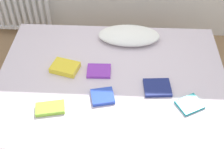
{
  "coord_description": "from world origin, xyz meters",
  "views": [
    {
      "loc": [
        0.09,
        -1.78,
        2.3
      ],
      "look_at": [
        0.0,
        0.05,
        0.48
      ],
      "focal_mm": 47.64,
      "sensor_mm": 36.0,
      "label": 1
    }
  ],
  "objects_px": {
    "textbook_navy": "(157,88)",
    "bed": "(112,96)",
    "pillow": "(129,35)",
    "textbook_purple": "(99,71)",
    "textbook_lime": "(50,108)",
    "textbook_blue": "(103,96)",
    "textbook_yellow": "(65,67)",
    "textbook_teal": "(190,104)",
    "radiator": "(20,10)"
  },
  "relations": [
    {
      "from": "textbook_navy",
      "to": "textbook_purple",
      "type": "xyz_separation_m",
      "value": [
        -0.49,
        0.17,
        -0.0
      ]
    },
    {
      "from": "textbook_navy",
      "to": "bed",
      "type": "bearing_deg",
      "value": 158.11
    },
    {
      "from": "textbook_yellow",
      "to": "bed",
      "type": "bearing_deg",
      "value": 5.19
    },
    {
      "from": "radiator",
      "to": "pillow",
      "type": "height_order",
      "value": "radiator"
    },
    {
      "from": "textbook_yellow",
      "to": "textbook_teal",
      "type": "relative_size",
      "value": 1.23
    },
    {
      "from": "textbook_purple",
      "to": "textbook_yellow",
      "type": "bearing_deg",
      "value": 175.34
    },
    {
      "from": "bed",
      "to": "textbook_yellow",
      "type": "height_order",
      "value": "textbook_yellow"
    },
    {
      "from": "pillow",
      "to": "textbook_purple",
      "type": "height_order",
      "value": "pillow"
    },
    {
      "from": "radiator",
      "to": "pillow",
      "type": "bearing_deg",
      "value": -27.71
    },
    {
      "from": "bed",
      "to": "textbook_blue",
      "type": "bearing_deg",
      "value": -104.32
    },
    {
      "from": "radiator",
      "to": "textbook_navy",
      "type": "xyz_separation_m",
      "value": [
        1.53,
        -1.32,
        0.15
      ]
    },
    {
      "from": "textbook_lime",
      "to": "textbook_purple",
      "type": "distance_m",
      "value": 0.55
    },
    {
      "from": "textbook_purple",
      "to": "bed",
      "type": "bearing_deg",
      "value": -27.16
    },
    {
      "from": "textbook_blue",
      "to": "textbook_navy",
      "type": "xyz_separation_m",
      "value": [
        0.44,
        0.12,
        -0.0
      ]
    },
    {
      "from": "textbook_navy",
      "to": "radiator",
      "type": "bearing_deg",
      "value": 134.68
    },
    {
      "from": "radiator",
      "to": "textbook_navy",
      "type": "bearing_deg",
      "value": -40.65
    },
    {
      "from": "textbook_lime",
      "to": "textbook_yellow",
      "type": "relative_size",
      "value": 0.96
    },
    {
      "from": "textbook_lime",
      "to": "pillow",
      "type": "bearing_deg",
      "value": 44.78
    },
    {
      "from": "radiator",
      "to": "textbook_purple",
      "type": "distance_m",
      "value": 1.55
    },
    {
      "from": "textbook_yellow",
      "to": "textbook_teal",
      "type": "bearing_deg",
      "value": -3.76
    },
    {
      "from": "radiator",
      "to": "textbook_teal",
      "type": "height_order",
      "value": "radiator"
    },
    {
      "from": "textbook_lime",
      "to": "textbook_blue",
      "type": "distance_m",
      "value": 0.42
    },
    {
      "from": "radiator",
      "to": "textbook_lime",
      "type": "distance_m",
      "value": 1.73
    },
    {
      "from": "textbook_navy",
      "to": "textbook_purple",
      "type": "relative_size",
      "value": 1.07
    },
    {
      "from": "bed",
      "to": "textbook_purple",
      "type": "distance_m",
      "value": 0.29
    },
    {
      "from": "bed",
      "to": "radiator",
      "type": "relative_size",
      "value": 2.81
    },
    {
      "from": "bed",
      "to": "textbook_navy",
      "type": "bearing_deg",
      "value": -17.22
    },
    {
      "from": "radiator",
      "to": "textbook_yellow",
      "type": "relative_size",
      "value": 3.1
    },
    {
      "from": "textbook_lime",
      "to": "textbook_yellow",
      "type": "bearing_deg",
      "value": 72.89
    },
    {
      "from": "radiator",
      "to": "textbook_lime",
      "type": "xyz_separation_m",
      "value": [
        0.7,
        -1.58,
        0.15
      ]
    },
    {
      "from": "textbook_navy",
      "to": "textbook_teal",
      "type": "bearing_deg",
      "value": -38.78
    },
    {
      "from": "pillow",
      "to": "textbook_navy",
      "type": "height_order",
      "value": "pillow"
    },
    {
      "from": "bed",
      "to": "textbook_navy",
      "type": "distance_m",
      "value": 0.48
    },
    {
      "from": "pillow",
      "to": "textbook_teal",
      "type": "distance_m",
      "value": 0.94
    },
    {
      "from": "textbook_lime",
      "to": "textbook_blue",
      "type": "bearing_deg",
      "value": 7.82
    },
    {
      "from": "textbook_blue",
      "to": "textbook_navy",
      "type": "bearing_deg",
      "value": 2.42
    },
    {
      "from": "pillow",
      "to": "textbook_navy",
      "type": "xyz_separation_m",
      "value": [
        0.24,
        -0.64,
        -0.04
      ]
    },
    {
      "from": "radiator",
      "to": "textbook_purple",
      "type": "bearing_deg",
      "value": -47.73
    },
    {
      "from": "textbook_navy",
      "to": "textbook_blue",
      "type": "bearing_deg",
      "value": -169.43
    },
    {
      "from": "textbook_blue",
      "to": "textbook_teal",
      "type": "xyz_separation_m",
      "value": [
        0.68,
        -0.04,
        -0.0
      ]
    },
    {
      "from": "radiator",
      "to": "textbook_teal",
      "type": "bearing_deg",
      "value": -39.83
    },
    {
      "from": "textbook_blue",
      "to": "textbook_navy",
      "type": "height_order",
      "value": "textbook_blue"
    },
    {
      "from": "bed",
      "to": "textbook_lime",
      "type": "bearing_deg",
      "value": -140.27
    },
    {
      "from": "pillow",
      "to": "textbook_navy",
      "type": "relative_size",
      "value": 2.7
    },
    {
      "from": "radiator",
      "to": "textbook_blue",
      "type": "height_order",
      "value": "radiator"
    },
    {
      "from": "textbook_yellow",
      "to": "textbook_navy",
      "type": "bearing_deg",
      "value": 1.65
    },
    {
      "from": "pillow",
      "to": "textbook_purple",
      "type": "relative_size",
      "value": 2.89
    },
    {
      "from": "bed",
      "to": "textbook_yellow",
      "type": "distance_m",
      "value": 0.5
    },
    {
      "from": "textbook_teal",
      "to": "pillow",
      "type": "bearing_deg",
      "value": 92.32
    },
    {
      "from": "bed",
      "to": "textbook_teal",
      "type": "bearing_deg",
      "value": -24.36
    }
  ]
}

